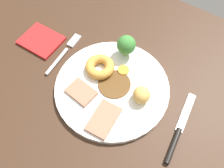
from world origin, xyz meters
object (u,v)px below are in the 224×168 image
carrot_coin_front (123,70)px  yorkshire_pudding (100,67)px  fork (64,52)px  folded_napkin (41,40)px  roast_potato_left (142,95)px  broccoli_floret (126,45)px  dinner_plate (112,87)px  meat_slice_main (81,92)px  knife (178,133)px  meat_slice_under (104,119)px

carrot_coin_front → yorkshire_pudding: bearing=-149.7°
fork → folded_napkin: fork is taller
roast_potato_left → broccoli_floret: 13.92cm
broccoli_floret → fork: size_ratio=0.40×
dinner_plate → meat_slice_main: 7.70cm
roast_potato_left → broccoli_floret: (-10.18, 9.35, 1.66)cm
meat_slice_main → broccoli_floret: size_ratio=1.11×
folded_napkin → broccoli_floret: bearing=21.0°
roast_potato_left → fork: bearing=177.6°
yorkshire_pudding → folded_napkin: (-19.93, -0.72, -2.20)cm
dinner_plate → folded_napkin: bearing=176.3°
fork → yorkshire_pudding: bearing=-93.6°
dinner_plate → meat_slice_main: size_ratio=4.17×
yorkshire_pudding → roast_potato_left: 12.98cm
broccoli_floret → folded_napkin: bearing=-159.0°
yorkshire_pudding → fork: 12.00cm
fork → folded_napkin: (-8.14, -0.35, 0.01)cm
folded_napkin → dinner_plate: bearing=-3.7°
carrot_coin_front → folded_napkin: (-25.09, -3.74, -1.28)cm
knife → fork: bearing=77.8°
knife → meat_slice_main: bearing=93.4°
yorkshire_pudding → carrot_coin_front: (5.16, 3.02, -0.92)cm
dinner_plate → meat_slice_under: meat_slice_under is taller
carrot_coin_front → folded_napkin: bearing=-171.5°
dinner_plate → carrot_coin_front: size_ratio=9.69×
meat_slice_under → broccoli_floret: bearing=107.7°
yorkshire_pudding → folded_napkin: yorkshire_pudding is taller
dinner_plate → fork: (-17.08, 1.98, -0.31)cm
meat_slice_main → roast_potato_left: 14.39cm
meat_slice_main → carrot_coin_front: (4.96, 11.03, -0.12)cm
carrot_coin_front → broccoli_floret: 6.42cm
meat_slice_under → carrot_coin_front: bearing=104.3°
yorkshire_pudding → meat_slice_under: bearing=-51.0°
carrot_coin_front → knife: 20.01cm
knife → carrot_coin_front: bearing=63.6°
folded_napkin → fork: bearing=2.5°
fork → carrot_coin_front: bearing=-84.1°
dinner_plate → broccoli_floret: size_ratio=4.62×
meat_slice_main → fork: bearing=147.5°
dinner_plate → knife: (18.72, -1.26, -0.25)cm
roast_potato_left → yorkshire_pudding: bearing=173.8°
meat_slice_main → folded_napkin: meat_slice_main is taller
yorkshire_pudding → folded_napkin: bearing=-177.9°
roast_potato_left → dinner_plate: bearing=-172.9°
roast_potato_left → fork: size_ratio=0.28×
yorkshire_pudding → fork: (-11.79, -0.36, -2.21)cm
fork → dinner_plate: bearing=-102.0°
roast_potato_left → knife: bearing=-11.2°
meat_slice_under → roast_potato_left: size_ratio=1.97×
broccoli_floret → carrot_coin_front: bearing=-63.5°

